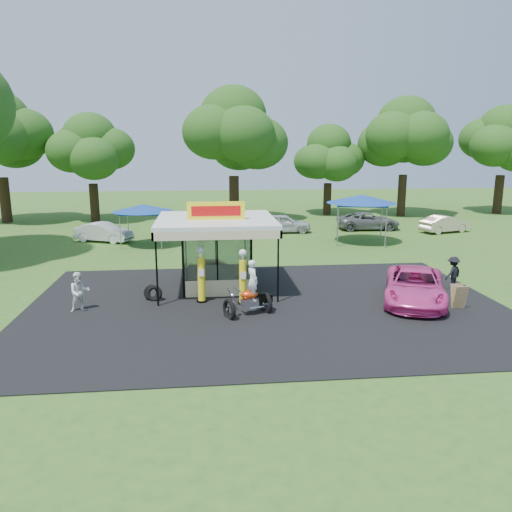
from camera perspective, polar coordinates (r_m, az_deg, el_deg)
The scene contains 24 objects.
ground at distance 19.31m, azimuth 1.95°, elevation -7.61°, with size 120.00×120.00×0.00m, color #2E591C.
asphalt_apron at distance 21.18m, azimuth 1.20°, elevation -5.72°, with size 20.00×14.00×0.04m, color black.
gas_station_kiosk at distance 23.47m, azimuth -4.55°, elevation 0.50°, with size 5.40×5.40×4.18m.
gas_pump_left at distance 21.49m, azimuth -6.27°, elevation -2.26°, with size 0.47×0.47×2.50m.
gas_pump_right at distance 21.11m, azimuth -1.52°, elevation -2.57°, with size 0.45×0.45×2.42m.
motorcycle at distance 19.86m, azimuth -0.59°, elevation -4.26°, with size 2.06×1.58×2.34m.
spare_tires at distance 22.27m, azimuth -11.69°, elevation -4.16°, with size 0.88×0.59×0.73m.
a_frame_sign at distance 22.37m, azimuth 22.18°, elevation -4.34°, with size 0.59×0.54×1.02m.
kiosk_car at distance 25.91m, azimuth -4.63°, elevation -1.32°, with size 1.13×2.82×0.96m, color yellow.
pink_sedan at distance 22.54m, azimuth 17.71°, elevation -3.31°, with size 2.44×5.29×1.47m, color #EB409C.
spectator_west at distance 21.55m, azimuth -19.53°, elevation -3.89°, with size 0.80×0.63×1.65m, color white.
spectator_east_a at distance 25.29m, azimuth 21.59°, elevation -1.80°, with size 1.02×0.58×1.57m, color black.
bg_car_a at distance 36.95m, azimuth -17.03°, elevation 2.61°, with size 1.44×4.13×1.36m, color silver.
bg_car_b at distance 37.47m, azimuth -3.87°, elevation 3.35°, with size 2.07×5.09×1.48m, color #A30C30.
bg_car_c at distance 39.16m, azimuth 3.10°, elevation 3.75°, with size 1.75×4.34×1.48m, color #B9BBBE.
bg_car_d at distance 41.62m, azimuth 12.71°, elevation 3.92°, with size 2.30×4.99×1.39m, color slate.
bg_car_e at distance 41.94m, azimuth 20.77°, elevation 3.44°, with size 1.42×4.07×1.34m, color beige.
tent_west at distance 34.35m, azimuth -12.79°, elevation 5.33°, with size 4.06×4.06×2.84m.
tent_east at distance 35.40m, azimuth 11.97°, elevation 6.35°, with size 4.81×4.81×3.37m.
oak_far_b at distance 47.13m, azimuth -18.33°, elevation 11.00°, with size 7.84×7.84×9.35m.
oak_far_c at distance 44.55m, azimuth -2.58°, elevation 13.28°, with size 9.77×9.77×11.52m.
oak_far_d at distance 49.89m, azimuth 8.28°, elevation 10.95°, with size 7.21×7.21×8.58m.
oak_far_e at distance 50.51m, azimuth 16.67°, elevation 12.38°, with size 9.27×9.27×11.03m.
oak_far_f at distance 55.94m, azimuth 26.42°, elevation 11.19°, with size 8.62×8.62×10.39m.
Camera 1 is at (-2.56, -17.97, 6.60)m, focal length 35.00 mm.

